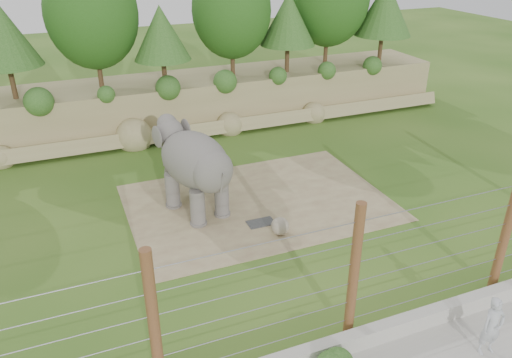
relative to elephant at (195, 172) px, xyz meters
name	(u,v)px	position (x,y,z in m)	size (l,w,h in m)	color
ground	(278,245)	(1.89, -3.30, -1.65)	(90.00, 90.00, 0.00)	#2B5916
back_embankment	(190,52)	(2.48, 9.38, 2.32)	(30.00, 5.52, 8.77)	#908355
dirt_patch	(258,202)	(2.39, -0.30, -1.64)	(10.00, 7.00, 0.02)	#8D7354
drain_grate	(261,223)	(1.89, -1.79, -1.61)	(1.00, 0.60, 0.03)	#262628
elephant	(195,172)	(0.00, 0.00, 0.00)	(1.74, 4.07, 3.29)	#645E5A
stone_ball	(280,226)	(2.23, -2.71, -1.31)	(0.64, 0.64, 0.64)	gray
retaining_wall	(358,339)	(1.89, -8.30, -1.40)	(26.00, 0.35, 0.50)	beige
barrier_fence	(354,273)	(1.89, -7.80, 0.35)	(20.26, 0.26, 4.00)	brown
zookeeper	(492,326)	(4.82, -9.67, -0.81)	(0.61, 0.40, 1.66)	silver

